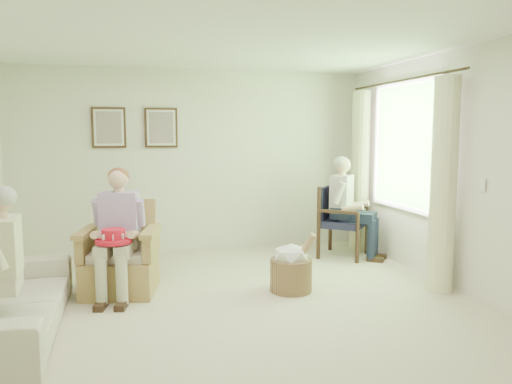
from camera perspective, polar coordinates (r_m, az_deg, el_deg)
floor at (r=4.81m, az=-2.42°, el=-14.09°), size 5.50×5.50×0.00m
back_wall at (r=7.21m, az=-7.15°, el=3.47°), size 5.00×0.04×2.60m
front_wall at (r=1.94m, az=15.09°, el=-5.76°), size 5.00×0.04×2.60m
right_wall at (r=5.60m, az=23.39°, el=2.01°), size 0.04×5.50×2.60m
ceiling at (r=4.58m, az=-2.59°, el=17.97°), size 5.00×5.50×0.02m
window at (r=6.55m, az=16.77°, el=5.40°), size 0.13×2.50×1.63m
curtain_left at (r=5.68m, az=20.61°, el=0.68°), size 0.34×0.34×2.30m
curtain_right at (r=7.36m, az=11.78°, el=2.28°), size 0.34×0.34×2.30m
framed_print_left at (r=7.10m, az=-16.47°, el=7.07°), size 0.45×0.05×0.55m
framed_print_right at (r=7.12m, az=-10.79°, el=7.23°), size 0.45×0.05×0.55m
wicker_armchair at (r=5.62m, az=-15.24°, el=-7.89°), size 0.76×0.76×0.98m
wood_armchair at (r=7.08m, az=9.68°, el=-2.93°), size 0.62×0.59×0.96m
sofa at (r=4.81m, az=-26.52°, el=-10.91°), size 2.11×0.82×0.62m
person_wicker at (r=5.40m, az=-15.40°, el=-3.56°), size 0.40×0.63×1.32m
person_dark at (r=6.90m, az=10.27°, el=-0.92°), size 0.40×0.63×1.36m
red_hat at (r=5.22m, az=-15.98°, el=-5.03°), size 0.36×0.36×0.14m
hatbox at (r=5.47m, az=4.05°, el=-8.62°), size 0.59×0.59×0.67m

